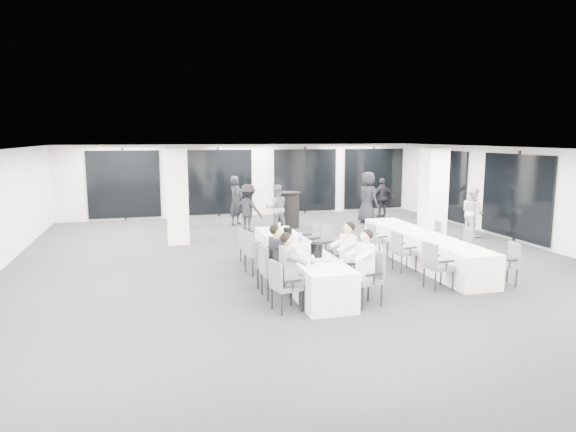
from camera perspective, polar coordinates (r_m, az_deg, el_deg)
The scene contains 42 objects.
room at distance 13.83m, azimuth 3.65°, elevation 1.66°, with size 14.04×16.04×2.84m.
column_left at distance 15.21m, azimuth -12.22°, elevation 2.18°, with size 0.60×0.60×2.80m, color white.
column_right at distance 15.10m, azimuth 15.81°, elevation 2.00°, with size 0.60×0.60×2.80m, color white.
banquet_table_main at distance 11.30m, azimuth 1.03°, elevation -5.18°, with size 0.90×5.00×0.75m, color silver.
banquet_table_side at distance 13.06m, azimuth 14.71°, elevation -3.55°, with size 0.90×5.00×0.75m, color silver.
cocktail_table at distance 17.62m, azimuth -0.00°, elevation 0.72°, with size 0.88×0.88×1.22m.
chair_main_left_near at distance 9.23m, azimuth -0.63°, elevation -7.42°, with size 0.56×0.59×0.93m.
chair_main_left_second at distance 10.02m, azimuth -1.91°, elevation -5.76°, with size 0.55×0.61×1.03m.
chair_main_left_mid at distance 10.74m, azimuth -2.78°, elevation -4.94°, with size 0.57×0.61×0.97m.
chair_main_left_fourth at distance 11.70m, azimuth -3.81°, elevation -3.75°, with size 0.59×0.63×1.00m.
chair_main_left_far at distance 12.67m, azimuth -4.63°, elevation -3.10°, with size 0.48×0.52×0.87m.
chair_main_right_near at distance 9.70m, azimuth 9.08°, elevation -6.46°, with size 0.59×0.63×1.00m.
chair_main_right_second at distance 10.44m, azimuth 7.23°, elevation -5.39°, with size 0.57×0.61×0.98m.
chair_main_right_mid at distance 11.37m, azimuth 5.27°, elevation -4.47°, with size 0.54×0.57×0.88m.
chair_main_right_fourth at distance 12.18m, azimuth 3.88°, elevation -3.10°, with size 0.64×0.67×1.04m.
chair_main_right_far at distance 13.03m, azimuth 2.59°, elevation -2.59°, with size 0.47×0.53×0.93m.
chair_side_left_near at distance 10.93m, azimuth 16.05°, elevation -5.02°, with size 0.52×0.58×0.98m.
chair_side_left_mid at distance 12.20m, azimuth 12.52°, elevation -3.62°, with size 0.50×0.55×0.92m.
chair_side_left_far at distance 13.52m, azimuth 9.66°, elevation -2.45°, with size 0.49×0.53×0.87m.
chair_side_right_near at distance 11.81m, azimuth 23.23°, elevation -4.61°, with size 0.53×0.56×0.90m.
chair_side_right_mid at distance 13.11m, azimuth 18.82°, elevation -3.04°, with size 0.53×0.57×0.92m.
chair_side_right_far at distance 14.23m, azimuth 15.79°, elevation -2.03°, with size 0.55×0.57×0.89m.
seated_guest_a at distance 9.21m, azimuth 0.32°, elevation -5.63°, with size 0.50×0.38×1.44m.
seated_guest_b at distance 10.01m, azimuth -0.95°, elevation -4.45°, with size 0.50×0.38×1.44m.
seated_guest_c at distance 9.56m, azimuth 8.22°, elevation -5.18°, with size 0.50×0.38×1.44m.
seated_guest_d at distance 10.34m, azimuth 6.36°, elevation -4.07°, with size 0.50×0.38×1.44m.
standing_guest_a at distance 18.15m, azimuth -5.78°, elevation 2.07°, with size 0.72×0.58×1.97m, color black.
standing_guest_b at distance 16.84m, azimuth -1.30°, elevation 1.23°, with size 0.85×0.52×1.76m, color slate.
standing_guest_c at distance 16.70m, azimuth -4.46°, elevation 1.20°, with size 1.16×0.59×1.79m, color black.
standing_guest_d at distance 20.02m, azimuth 10.44°, elevation 2.28°, with size 1.02×0.57×1.74m, color black.
standing_guest_e at distance 18.63m, azimuth 8.85°, elevation 2.40°, with size 1.01×0.62×2.10m, color black.
standing_guest_g at distance 17.93m, azimuth -11.82°, elevation 1.83°, with size 0.71×0.58×1.96m, color black.
standing_guest_h at distance 17.08m, azimuth 19.83°, elevation 0.76°, with size 0.84×0.51×1.73m, color silver.
ice_bucket_near at distance 10.19m, azimuth 3.18°, elevation -3.79°, with size 0.24×0.24×0.28m, color black.
ice_bucket_far at distance 12.10m, azimuth -0.05°, elevation -1.85°, with size 0.21×0.21×0.24m, color black.
water_bottle_a at distance 9.42m, azimuth 2.71°, elevation -5.04°, with size 0.07×0.07×0.21m, color silver.
water_bottle_b at distance 11.43m, azimuth 1.36°, elevation -2.47°, with size 0.08×0.08×0.24m, color silver.
water_bottle_c at distance 12.86m, azimuth -0.97°, elevation -1.22°, with size 0.07×0.07×0.23m, color silver.
plate_a at distance 9.74m, azimuth 3.11°, elevation -5.15°, with size 0.21×0.21×0.03m.
plate_b at distance 9.78m, azimuth 4.23°, elevation -5.11°, with size 0.22×0.22×0.03m.
plate_c at distance 10.70m, azimuth 2.24°, elevation -3.87°, with size 0.18×0.18×0.03m.
wine_glass at distance 9.17m, azimuth 5.90°, elevation -5.12°, with size 0.08×0.08×0.21m.
Camera 1 is at (-3.46, -11.90, 3.12)m, focal length 32.00 mm.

